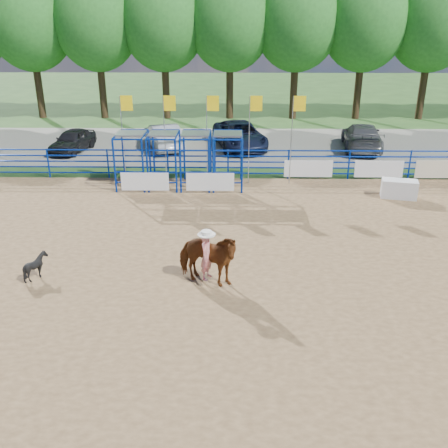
{
  "coord_description": "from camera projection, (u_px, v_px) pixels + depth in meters",
  "views": [
    {
      "loc": [
        0.17,
        -14.02,
        7.61
      ],
      "look_at": [
        -0.06,
        1.0,
        1.3
      ],
      "focal_mm": 40.0,
      "sensor_mm": 36.0,
      "label": 1
    }
  ],
  "objects": [
    {
      "name": "car_b",
      "position": [
        163.0,
        136.0,
        30.43
      ],
      "size": [
        3.08,
        4.89,
        1.52
      ],
      "primitive_type": "imported",
      "rotation": [
        0.0,
        0.0,
        3.49
      ],
      "color": "#9A9DA2",
      "rests_on": "gravel_strip"
    },
    {
      "name": "calf",
      "position": [
        36.0,
        266.0,
        15.43
      ],
      "size": [
        0.9,
        0.84,
        0.82
      ],
      "primitive_type": "imported",
      "rotation": [
        0.0,
        0.0,
        1.84
      ],
      "color": "black",
      "rests_on": "arena_dirt"
    },
    {
      "name": "chute_assembly",
      "position": [
        188.0,
        160.0,
        23.56
      ],
      "size": [
        19.32,
        2.41,
        4.2
      ],
      "color": "#072CA1",
      "rests_on": "ground"
    },
    {
      "name": "car_a",
      "position": [
        73.0,
        140.0,
        29.85
      ],
      "size": [
        2.27,
        4.13,
        1.33
      ],
      "primitive_type": "imported",
      "rotation": [
        0.0,
        0.0,
        -0.19
      ],
      "color": "black",
      "rests_on": "gravel_strip"
    },
    {
      "name": "ground",
      "position": [
        225.0,
        274.0,
        15.88
      ],
      "size": [
        120.0,
        120.0,
        0.0
      ],
      "primitive_type": "plane",
      "color": "#335A24",
      "rests_on": "ground"
    },
    {
      "name": "perimeter_fence",
      "position": [
        225.0,
        253.0,
        15.59
      ],
      "size": [
        30.1,
        20.1,
        1.5
      ],
      "color": "#072CA1",
      "rests_on": "ground"
    },
    {
      "name": "announcer_table",
      "position": [
        399.0,
        189.0,
        22.29
      ],
      "size": [
        1.66,
        1.04,
        0.82
      ],
      "primitive_type": "cube",
      "rotation": [
        0.0,
        0.0,
        -0.22
      ],
      "color": "silver",
      "rests_on": "arena_dirt"
    },
    {
      "name": "horse_and_rider",
      "position": [
        207.0,
        256.0,
        14.89
      ],
      "size": [
        2.26,
        1.63,
        2.49
      ],
      "color": "brown",
      "rests_on": "arena_dirt"
    },
    {
      "name": "car_c",
      "position": [
        240.0,
        135.0,
        30.64
      ],
      "size": [
        3.7,
        6.03,
        1.56
      ],
      "primitive_type": "imported",
      "rotation": [
        0.0,
        0.0,
        0.21
      ],
      "color": "black",
      "rests_on": "gravel_strip"
    },
    {
      "name": "arena_dirt",
      "position": [
        225.0,
        273.0,
        15.87
      ],
      "size": [
        30.0,
        20.0,
        0.02
      ],
      "primitive_type": "cube",
      "color": "olive",
      "rests_on": "ground"
    },
    {
      "name": "treeline",
      "position": [
        230.0,
        16.0,
        36.93
      ],
      "size": [
        56.4,
        6.4,
        11.24
      ],
      "color": "#3F2B19",
      "rests_on": "ground"
    },
    {
      "name": "car_d",
      "position": [
        362.0,
        137.0,
        30.32
      ],
      "size": [
        2.85,
        5.55,
        1.54
      ],
      "primitive_type": "imported",
      "rotation": [
        0.0,
        0.0,
        3.01
      ],
      "color": "#4F4F52",
      "rests_on": "gravel_strip"
    },
    {
      "name": "gravel_strip",
      "position": [
        229.0,
        145.0,
        31.55
      ],
      "size": [
        40.0,
        10.0,
        0.01
      ],
      "primitive_type": "cube",
      "color": "gray",
      "rests_on": "ground"
    }
  ]
}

